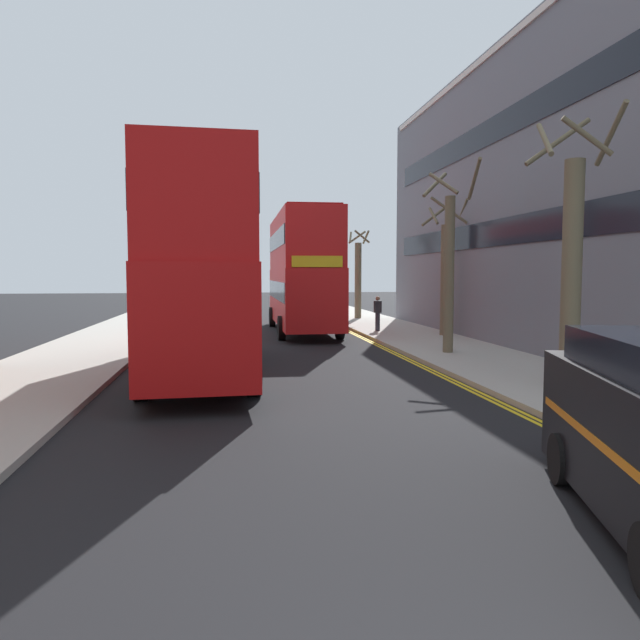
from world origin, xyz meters
name	(u,v)px	position (x,y,z in m)	size (l,w,h in m)	color
sidewalk_right	(483,360)	(6.50, 16.00, 0.07)	(4.00, 80.00, 0.14)	#ADA89E
sidewalk_left	(51,370)	(-6.50, 16.00, 0.07)	(4.00, 80.00, 0.14)	#ADA89E
kerb_line_outer	(442,374)	(4.40, 14.00, 0.00)	(0.10, 56.00, 0.01)	yellow
kerb_line_inner	(436,374)	(4.24, 14.00, 0.00)	(0.10, 56.00, 0.01)	yellow
double_decker_bus_away	(198,266)	(-2.31, 15.06, 3.03)	(3.12, 10.89, 5.64)	#B20F0F
double_decker_bus_oncoming	(302,269)	(2.01, 26.69, 3.03)	(2.88, 10.83, 5.64)	red
pedestrian_far	(378,313)	(5.44, 25.51, 0.99)	(0.34, 0.22, 1.62)	#2D2D38
street_tree_near	(445,271)	(7.82, 23.14, 2.92)	(1.77, 1.89, 5.91)	#6B6047
street_tree_mid	(358,277)	(6.25, 33.66, 2.63)	(1.28, 1.28, 5.31)	#6B6047
street_tree_far	(572,265)	(6.16, 10.61, 3.00)	(1.84, 1.78, 6.32)	#6B6047
street_tree_distant	(449,266)	(5.92, 17.56, 3.07)	(1.92, 1.90, 6.42)	#6B6047
townhouse_terrace_right	(625,197)	(13.50, 19.23, 5.72)	(10.08, 28.00, 11.44)	slate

